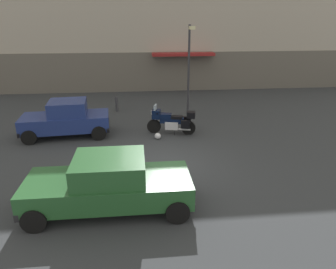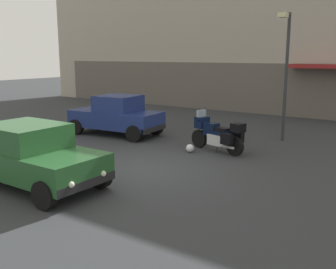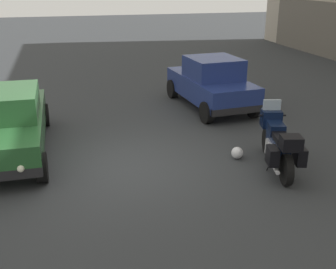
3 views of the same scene
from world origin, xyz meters
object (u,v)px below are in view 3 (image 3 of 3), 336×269
Objects in this scene: motorcycle at (278,142)px; car_sedan_far at (4,122)px; car_hatchback_near at (211,83)px; helmet at (237,153)px.

motorcycle is 6.32m from car_sedan_far.
helmet is at bearing 163.81° from car_hatchback_near.
car_sedan_far is at bearing 81.52° from motorcycle.
motorcycle is 0.56× the size of car_hatchback_near.
car_hatchback_near reaches higher than motorcycle.
helmet is (-0.71, -0.62, -0.48)m from motorcycle.
car_sedan_far reaches higher than motorcycle.
helmet is 0.07× the size of car_hatchback_near.
car_hatchback_near is (-4.77, 0.19, 0.19)m from motorcycle.
motorcycle reaches higher than helmet.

